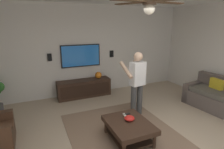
{
  "coord_description": "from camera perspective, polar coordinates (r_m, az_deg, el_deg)",
  "views": [
    {
      "loc": [
        -2.48,
        1.82,
        2.28
      ],
      "look_at": [
        1.22,
        0.19,
        1.16
      ],
      "focal_mm": 29.39,
      "sensor_mm": 36.0,
      "label": 1
    }
  ],
  "objects": [
    {
      "name": "vase_round",
      "position": [
        6.03,
        -4.27,
        -0.21
      ],
      "size": [
        0.22,
        0.22,
        0.22
      ],
      "primitive_type": "sphere",
      "color": "orange",
      "rests_on": "media_console"
    },
    {
      "name": "person_standing",
      "position": [
        4.57,
        7.74,
        -1.85
      ],
      "size": [
        0.59,
        0.6,
        1.64
      ],
      "rotation": [
        0.0,
        0.0,
        0.16
      ],
      "color": "#3F3F3F",
      "rests_on": "ground"
    },
    {
      "name": "bowl",
      "position": [
        3.81,
        5.45,
        -13.39
      ],
      "size": [
        0.21,
        0.21,
        0.09
      ],
      "primitive_type": "ellipsoid",
      "color": "red",
      "rests_on": "coffee_table"
    },
    {
      "name": "remote_white",
      "position": [
        3.99,
        4.01,
        -12.52
      ],
      "size": [
        0.15,
        0.06,
        0.02
      ],
      "primitive_type": "cube",
      "rotation": [
        0.0,
        0.0,
        6.16
      ],
      "color": "white",
      "rests_on": "coffee_table"
    },
    {
      "name": "remote_black",
      "position": [
        4.04,
        4.67,
        -12.18
      ],
      "size": [
        0.08,
        0.16,
        0.02
      ],
      "primitive_type": "cube",
      "rotation": [
        0.0,
        0.0,
        1.82
      ],
      "color": "black",
      "rests_on": "coffee_table"
    },
    {
      "name": "couch",
      "position": [
        5.8,
        31.2,
        -6.68
      ],
      "size": [
        1.98,
        1.06,
        0.87
      ],
      "rotation": [
        0.0,
        0.0,
        1.68
      ],
      "color": "#564C47",
      "rests_on": "ground"
    },
    {
      "name": "wall_back_tv",
      "position": [
        6.15,
        -6.36,
        7.51
      ],
      "size": [
        0.1,
        6.71,
        2.89
      ],
      "primitive_type": "cube",
      "color": "silver",
      "rests_on": "ground"
    },
    {
      "name": "media_console",
      "position": [
        6.01,
        -8.65,
        -4.25
      ],
      "size": [
        0.45,
        1.7,
        0.55
      ],
      "rotation": [
        0.0,
        0.0,
        3.14
      ],
      "color": "#332116",
      "rests_on": "ground"
    },
    {
      "name": "coffee_table",
      "position": [
        3.82,
        5.22,
        -15.95
      ],
      "size": [
        1.0,
        0.8,
        0.4
      ],
      "color": "#332116",
      "rests_on": "ground"
    },
    {
      "name": "tv",
      "position": [
        5.98,
        -9.66,
        5.78
      ],
      "size": [
        0.05,
        1.26,
        0.71
      ],
      "rotation": [
        0.0,
        0.0,
        3.14
      ],
      "color": "black"
    },
    {
      "name": "ground_plane",
      "position": [
        3.82,
        10.84,
        -21.45
      ],
      "size": [
        7.9,
        7.9,
        0.0
      ],
      "primitive_type": "plane",
      "color": "tan"
    },
    {
      "name": "wall_speaker_left",
      "position": [
        6.34,
        -0.13,
        6.45
      ],
      "size": [
        0.06,
        0.12,
        0.22
      ],
      "primitive_type": "cube",
      "color": "black"
    },
    {
      "name": "wall_speaker_right",
      "position": [
        5.84,
        -18.83,
        5.07
      ],
      "size": [
        0.06,
        0.12,
        0.22
      ],
      "primitive_type": "cube",
      "color": "black"
    },
    {
      "name": "ceiling_fan",
      "position": [
        2.86,
        11.54,
        20.73
      ],
      "size": [
        1.15,
        1.2,
        0.46
      ],
      "color": "#4C3828"
    },
    {
      "name": "area_rug",
      "position": [
        4.12,
        3.71,
        -18.09
      ],
      "size": [
        2.76,
        2.21,
        0.01
      ],
      "primitive_type": "cube",
      "color": "#7A604C",
      "rests_on": "ground"
    }
  ]
}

